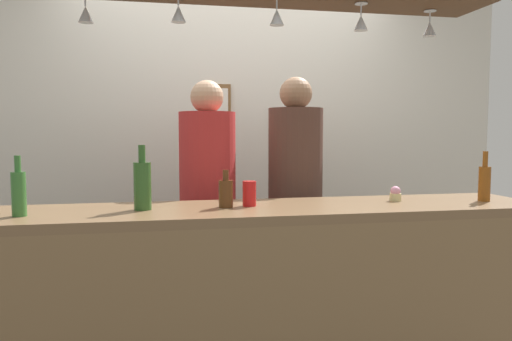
{
  "coord_description": "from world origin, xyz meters",
  "views": [
    {
      "loc": [
        -0.52,
        -2.61,
        1.38
      ],
      "look_at": [
        0.0,
        0.1,
        1.16
      ],
      "focal_mm": 33.87,
      "sensor_mm": 36.0,
      "label": 1
    }
  ],
  "objects_px": {
    "person_middle_red_shirt": "(208,192)",
    "drink_can": "(249,194)",
    "bottle_champagne_green": "(142,184)",
    "bottle_beer_green_import": "(19,192)",
    "bottle_beer_brown_stubby": "(226,193)",
    "cupcake": "(395,194)",
    "person_right_brown_shirt": "(295,186)",
    "picture_frame_crest": "(219,101)",
    "picture_frame_lower_pair": "(293,126)",
    "bottle_beer_amber_tall": "(484,182)"
  },
  "relations": [
    {
      "from": "bottle_beer_brown_stubby",
      "to": "cupcake",
      "type": "distance_m",
      "value": 0.9
    },
    {
      "from": "bottle_champagne_green",
      "to": "picture_frame_lower_pair",
      "type": "bearing_deg",
      "value": 51.81
    },
    {
      "from": "bottle_beer_brown_stubby",
      "to": "cupcake",
      "type": "bearing_deg",
      "value": 2.98
    },
    {
      "from": "bottle_champagne_green",
      "to": "bottle_beer_brown_stubby",
      "type": "distance_m",
      "value": 0.39
    },
    {
      "from": "picture_frame_lower_pair",
      "to": "bottle_beer_green_import",
      "type": "bearing_deg",
      "value": -137.53
    },
    {
      "from": "bottle_champagne_green",
      "to": "bottle_beer_green_import",
      "type": "xyz_separation_m",
      "value": [
        -0.51,
        -0.08,
        -0.01
      ]
    },
    {
      "from": "person_middle_red_shirt",
      "to": "bottle_champagne_green",
      "type": "bearing_deg",
      "value": -119.18
    },
    {
      "from": "bottle_champagne_green",
      "to": "bottle_beer_brown_stubby",
      "type": "bearing_deg",
      "value": -0.73
    },
    {
      "from": "bottle_beer_green_import",
      "to": "bottle_beer_brown_stubby",
      "type": "bearing_deg",
      "value": 4.62
    },
    {
      "from": "person_right_brown_shirt",
      "to": "bottle_champagne_green",
      "type": "distance_m",
      "value": 1.12
    },
    {
      "from": "picture_frame_crest",
      "to": "bottle_beer_brown_stubby",
      "type": "bearing_deg",
      "value": -95.33
    },
    {
      "from": "picture_frame_crest",
      "to": "bottle_beer_green_import",
      "type": "bearing_deg",
      "value": -124.93
    },
    {
      "from": "person_middle_red_shirt",
      "to": "bottle_beer_amber_tall",
      "type": "height_order",
      "value": "person_middle_red_shirt"
    },
    {
      "from": "bottle_beer_green_import",
      "to": "drink_can",
      "type": "distance_m",
      "value": 1.02
    },
    {
      "from": "bottle_beer_brown_stubby",
      "to": "bottle_beer_green_import",
      "type": "bearing_deg",
      "value": -175.38
    },
    {
      "from": "bottle_beer_amber_tall",
      "to": "cupcake",
      "type": "distance_m",
      "value": 0.46
    },
    {
      "from": "drink_can",
      "to": "cupcake",
      "type": "relative_size",
      "value": 1.56
    },
    {
      "from": "person_middle_red_shirt",
      "to": "picture_frame_crest",
      "type": "xyz_separation_m",
      "value": [
        0.16,
        0.75,
        0.59
      ]
    },
    {
      "from": "bottle_beer_brown_stubby",
      "to": "drink_can",
      "type": "bearing_deg",
      "value": 10.85
    },
    {
      "from": "cupcake",
      "to": "picture_frame_crest",
      "type": "bearing_deg",
      "value": 119.54
    },
    {
      "from": "cupcake",
      "to": "picture_frame_lower_pair",
      "type": "bearing_deg",
      "value": 97.84
    },
    {
      "from": "person_right_brown_shirt",
      "to": "bottle_champagne_green",
      "type": "relative_size",
      "value": 5.74
    },
    {
      "from": "person_right_brown_shirt",
      "to": "picture_frame_lower_pair",
      "type": "distance_m",
      "value": 0.87
    },
    {
      "from": "person_right_brown_shirt",
      "to": "bottle_beer_brown_stubby",
      "type": "xyz_separation_m",
      "value": [
        -0.52,
        -0.65,
        0.05
      ]
    },
    {
      "from": "drink_can",
      "to": "picture_frame_lower_pair",
      "type": "distance_m",
      "value": 1.54
    },
    {
      "from": "person_middle_red_shirt",
      "to": "bottle_beer_green_import",
      "type": "xyz_separation_m",
      "value": [
        -0.87,
        -0.72,
        0.11
      ]
    },
    {
      "from": "person_middle_red_shirt",
      "to": "bottle_beer_amber_tall",
      "type": "bearing_deg",
      "value": -26.85
    },
    {
      "from": "person_middle_red_shirt",
      "to": "cupcake",
      "type": "relative_size",
      "value": 21.69
    },
    {
      "from": "bottle_beer_green_import",
      "to": "picture_frame_crest",
      "type": "distance_m",
      "value": 1.86
    },
    {
      "from": "bottle_beer_brown_stubby",
      "to": "picture_frame_crest",
      "type": "relative_size",
      "value": 0.69
    },
    {
      "from": "person_right_brown_shirt",
      "to": "bottle_beer_green_import",
      "type": "height_order",
      "value": "person_right_brown_shirt"
    },
    {
      "from": "person_middle_red_shirt",
      "to": "cupcake",
      "type": "height_order",
      "value": "person_middle_red_shirt"
    },
    {
      "from": "person_right_brown_shirt",
      "to": "bottle_beer_amber_tall",
      "type": "height_order",
      "value": "person_right_brown_shirt"
    },
    {
      "from": "bottle_beer_brown_stubby",
      "to": "bottle_beer_amber_tall",
      "type": "xyz_separation_m",
      "value": [
        1.35,
        -0.05,
        0.03
      ]
    },
    {
      "from": "bottle_champagne_green",
      "to": "drink_can",
      "type": "relative_size",
      "value": 2.46
    },
    {
      "from": "person_middle_red_shirt",
      "to": "bottle_beer_brown_stubby",
      "type": "height_order",
      "value": "person_middle_red_shirt"
    },
    {
      "from": "bottle_beer_brown_stubby",
      "to": "picture_frame_lower_pair",
      "type": "relative_size",
      "value": 0.6
    },
    {
      "from": "person_right_brown_shirt",
      "to": "bottle_champagne_green",
      "type": "bearing_deg",
      "value": -144.76
    },
    {
      "from": "bottle_beer_green_import",
      "to": "bottle_beer_amber_tall",
      "type": "xyz_separation_m",
      "value": [
        2.24,
        0.03,
        -0.0
      ]
    },
    {
      "from": "person_right_brown_shirt",
      "to": "bottle_beer_green_import",
      "type": "xyz_separation_m",
      "value": [
        -1.42,
        -0.72,
        0.09
      ]
    },
    {
      "from": "person_middle_red_shirt",
      "to": "drink_can",
      "type": "relative_size",
      "value": 13.87
    },
    {
      "from": "bottle_beer_brown_stubby",
      "to": "person_middle_red_shirt",
      "type": "bearing_deg",
      "value": 92.42
    },
    {
      "from": "drink_can",
      "to": "person_right_brown_shirt",
      "type": "bearing_deg",
      "value": 57.02
    },
    {
      "from": "bottle_beer_amber_tall",
      "to": "bottle_beer_green_import",
      "type": "bearing_deg",
      "value": -179.36
    },
    {
      "from": "bottle_champagne_green",
      "to": "picture_frame_lower_pair",
      "type": "relative_size",
      "value": 1.0
    },
    {
      "from": "bottle_beer_green_import",
      "to": "cupcake",
      "type": "height_order",
      "value": "bottle_beer_green_import"
    },
    {
      "from": "person_middle_red_shirt",
      "to": "bottle_beer_green_import",
      "type": "bearing_deg",
      "value": -140.37
    },
    {
      "from": "bottle_beer_green_import",
      "to": "cupcake",
      "type": "relative_size",
      "value": 3.33
    },
    {
      "from": "bottle_champagne_green",
      "to": "bottle_beer_green_import",
      "type": "height_order",
      "value": "bottle_champagne_green"
    },
    {
      "from": "bottle_champagne_green",
      "to": "bottle_beer_amber_tall",
      "type": "distance_m",
      "value": 1.73
    }
  ]
}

